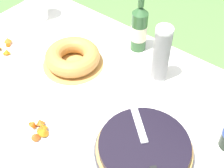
{
  "coord_description": "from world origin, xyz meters",
  "views": [
    {
      "loc": [
        0.55,
        -0.66,
        1.67
      ],
      "look_at": [
        -0.0,
        0.04,
        0.76
      ],
      "focal_mm": 50.0,
      "sensor_mm": 36.0,
      "label": 1
    }
  ],
  "objects_px": {
    "serving_knife": "(147,150)",
    "cup_stack": "(161,54)",
    "bundt_cake": "(73,57)",
    "cider_bottle_green": "(139,28)",
    "berry_tart": "(144,148)",
    "snack_plate_right": "(42,131)"
  },
  "relations": [
    {
      "from": "cider_bottle_green",
      "to": "bundt_cake",
      "type": "bearing_deg",
      "value": -120.62
    },
    {
      "from": "berry_tart",
      "to": "serving_knife",
      "type": "distance_m",
      "value": 0.05
    },
    {
      "from": "cider_bottle_green",
      "to": "snack_plate_right",
      "type": "xyz_separation_m",
      "value": [
        0.01,
        -0.64,
        -0.11
      ]
    },
    {
      "from": "bundt_cake",
      "to": "cider_bottle_green",
      "type": "height_order",
      "value": "cider_bottle_green"
    },
    {
      "from": "serving_knife",
      "to": "bundt_cake",
      "type": "xyz_separation_m",
      "value": [
        -0.55,
        0.21,
        -0.02
      ]
    },
    {
      "from": "serving_knife",
      "to": "cup_stack",
      "type": "xyz_separation_m",
      "value": [
        -0.19,
        0.38,
        0.07
      ]
    },
    {
      "from": "cup_stack",
      "to": "bundt_cake",
      "type": "bearing_deg",
      "value": -154.49
    },
    {
      "from": "serving_knife",
      "to": "cup_stack",
      "type": "bearing_deg",
      "value": -22.61
    },
    {
      "from": "serving_knife",
      "to": "cup_stack",
      "type": "distance_m",
      "value": 0.43
    },
    {
      "from": "bundt_cake",
      "to": "cider_bottle_green",
      "type": "relative_size",
      "value": 0.89
    },
    {
      "from": "bundt_cake",
      "to": "cup_stack",
      "type": "height_order",
      "value": "cup_stack"
    },
    {
      "from": "bundt_cake",
      "to": "cider_bottle_green",
      "type": "xyz_separation_m",
      "value": [
        0.17,
        0.28,
        0.08
      ]
    },
    {
      "from": "cider_bottle_green",
      "to": "snack_plate_right",
      "type": "distance_m",
      "value": 0.65
    },
    {
      "from": "berry_tart",
      "to": "cider_bottle_green",
      "type": "relative_size",
      "value": 1.13
    },
    {
      "from": "berry_tart",
      "to": "cider_bottle_green",
      "type": "bearing_deg",
      "value": 127.32
    },
    {
      "from": "cider_bottle_green",
      "to": "cup_stack",
      "type": "bearing_deg",
      "value": -30.62
    },
    {
      "from": "bundt_cake",
      "to": "snack_plate_right",
      "type": "height_order",
      "value": "bundt_cake"
    },
    {
      "from": "berry_tart",
      "to": "cup_stack",
      "type": "height_order",
      "value": "cup_stack"
    },
    {
      "from": "cup_stack",
      "to": "snack_plate_right",
      "type": "relative_size",
      "value": 1.11
    },
    {
      "from": "cup_stack",
      "to": "cider_bottle_green",
      "type": "bearing_deg",
      "value": 149.38
    },
    {
      "from": "berry_tart",
      "to": "cup_stack",
      "type": "xyz_separation_m",
      "value": [
        -0.17,
        0.36,
        0.1
      ]
    },
    {
      "from": "serving_knife",
      "to": "cider_bottle_green",
      "type": "relative_size",
      "value": 0.96
    }
  ]
}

